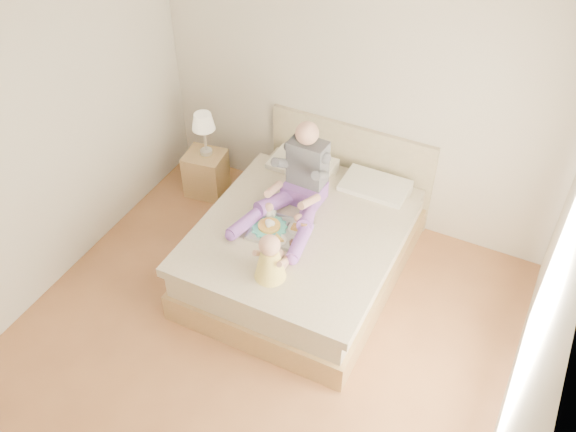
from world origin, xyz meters
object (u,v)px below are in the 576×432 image
at_px(bed, 307,242).
at_px(adult, 298,185).
at_px(tray, 280,229).
at_px(baby, 271,260).
at_px(nightstand, 206,173).

bearing_deg(bed, adult, 144.50).
bearing_deg(tray, baby, -76.43).
height_order(adult, tray, adult).
bearing_deg(bed, baby, -88.00).
xyz_separation_m(bed, baby, (0.03, -0.76, 0.47)).
distance_m(bed, nightstand, 1.54).
distance_m(adult, baby, 0.88).
distance_m(nightstand, baby, 2.03).
height_order(bed, nightstand, bed).
bearing_deg(nightstand, baby, -49.22).
relative_size(bed, nightstand, 4.48).
height_order(nightstand, adult, adult).
height_order(adult, baby, adult).
distance_m(bed, adult, 0.57).
relative_size(tray, baby, 1.23).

